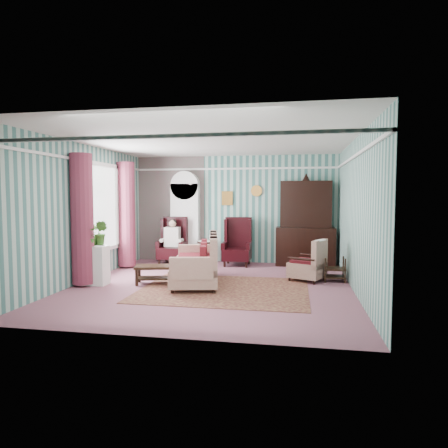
% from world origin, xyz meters
% --- Properties ---
extents(floor, '(6.00, 6.00, 0.00)m').
position_xyz_m(floor, '(0.00, 0.00, 0.00)').
color(floor, '#895060').
rests_on(floor, ground).
extents(room_shell, '(5.53, 6.02, 2.91)m').
position_xyz_m(room_shell, '(-0.62, 0.18, 2.01)').
color(room_shell, '#3D6F69').
rests_on(room_shell, ground).
extents(bookcase, '(0.80, 0.28, 2.24)m').
position_xyz_m(bookcase, '(-1.35, 2.84, 1.12)').
color(bookcase, silver).
rests_on(bookcase, floor).
extents(dresser_hutch, '(1.50, 0.56, 2.36)m').
position_xyz_m(dresser_hutch, '(1.90, 2.72, 1.18)').
color(dresser_hutch, black).
rests_on(dresser_hutch, floor).
extents(wingback_left, '(0.76, 0.80, 1.25)m').
position_xyz_m(wingback_left, '(-1.60, 2.45, 0.62)').
color(wingback_left, black).
rests_on(wingback_left, floor).
extents(wingback_right, '(0.76, 0.80, 1.25)m').
position_xyz_m(wingback_right, '(0.15, 2.45, 0.62)').
color(wingback_right, black).
rests_on(wingback_right, floor).
extents(seated_woman, '(0.44, 0.40, 1.18)m').
position_xyz_m(seated_woman, '(-1.60, 2.45, 0.59)').
color(seated_woman, beige).
rests_on(seated_woman, floor).
extents(round_side_table, '(0.50, 0.50, 0.60)m').
position_xyz_m(round_side_table, '(-0.70, 2.60, 0.30)').
color(round_side_table, black).
rests_on(round_side_table, floor).
extents(nest_table, '(0.45, 0.38, 0.54)m').
position_xyz_m(nest_table, '(2.47, 0.90, 0.27)').
color(nest_table, black).
rests_on(nest_table, floor).
extents(plant_stand, '(0.55, 0.35, 0.80)m').
position_xyz_m(plant_stand, '(-2.40, -0.30, 0.40)').
color(plant_stand, silver).
rests_on(plant_stand, floor).
extents(rug, '(3.20, 2.60, 0.01)m').
position_xyz_m(rug, '(0.30, -0.30, 0.01)').
color(rug, '#461917').
rests_on(rug, floor).
extents(sofa, '(1.47, 2.24, 1.07)m').
position_xyz_m(sofa, '(-0.40, 0.20, 0.53)').
color(sofa, '#B9AE90').
rests_on(sofa, floor).
extents(floral_armchair, '(0.98, 0.98, 0.90)m').
position_xyz_m(floral_armchair, '(1.90, 0.86, 0.45)').
color(floral_armchair, '#B6AB8D').
rests_on(floral_armchair, floor).
extents(coffee_table, '(1.03, 0.67, 0.38)m').
position_xyz_m(coffee_table, '(-1.13, 0.00, 0.19)').
color(coffee_table, black).
rests_on(coffee_table, floor).
extents(potted_plant_a, '(0.39, 0.36, 0.38)m').
position_xyz_m(potted_plant_a, '(-2.41, -0.44, 0.99)').
color(potted_plant_a, '#184D18').
rests_on(potted_plant_a, plant_stand).
extents(potted_plant_b, '(0.31, 0.27, 0.51)m').
position_xyz_m(potted_plant_b, '(-2.31, -0.15, 1.05)').
color(potted_plant_b, '#1C571B').
rests_on(potted_plant_b, plant_stand).
extents(potted_plant_c, '(0.31, 0.31, 0.43)m').
position_xyz_m(potted_plant_c, '(-2.49, -0.18, 1.01)').
color(potted_plant_c, '#1A4A17').
rests_on(potted_plant_c, plant_stand).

